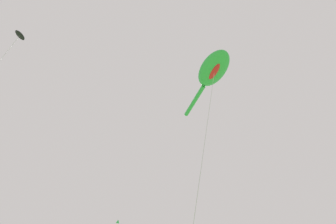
{
  "coord_description": "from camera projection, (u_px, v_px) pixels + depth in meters",
  "views": [
    {
      "loc": [
        -6.23,
        1.67,
        1.51
      ],
      "look_at": [
        0.27,
        9.71,
        13.43
      ],
      "focal_mm": 26.49,
      "sensor_mm": 36.0,
      "label": 1
    }
  ],
  "objects": [
    {
      "name": "small_kite_stunt_black",
      "position": [
        15.0,
        42.0,
        13.98
      ],
      "size": [
        1.34,
        1.91,
        15.49
      ],
      "rotation": [
        0.0,
        0.0,
        -2.65
      ],
      "color": "black",
      "rests_on": "ground"
    },
    {
      "name": "big_show_kite",
      "position": [
        212.0,
        71.0,
        20.91
      ],
      "size": [
        3.92,
        7.34,
        20.13
      ],
      "rotation": [
        0.0,
        0.0,
        -1.86
      ],
      "color": "green",
      "rests_on": "ground"
    },
    {
      "name": "small_kite_streamer_purple",
      "position": [
        118.0,
        223.0,
        35.92
      ],
      "size": [
        1.23,
        4.97,
        18.67
      ],
      "rotation": [
        0.0,
        0.0,
        -0.37
      ],
      "color": "green",
      "rests_on": "ground"
    }
  ]
}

